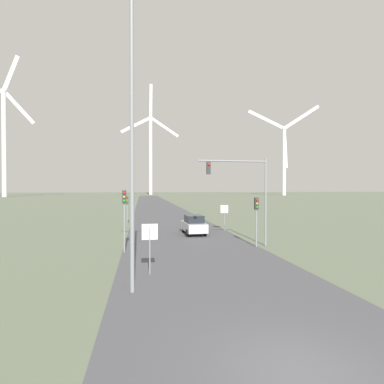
{
  "coord_description": "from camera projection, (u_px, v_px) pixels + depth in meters",
  "views": [
    {
      "loc": [
        -3.67,
        -6.56,
        4.41
      ],
      "look_at": [
        0.0,
        15.23,
        4.12
      ],
      "focal_mm": 28.0,
      "sensor_mm": 36.0,
      "label": 1
    }
  ],
  "objects": [
    {
      "name": "traffic_light_post_near_right",
      "position": [
        256.0,
        211.0,
        22.36
      ],
      "size": [
        0.28,
        0.33,
        3.7
      ],
      "color": "gray",
      "rests_on": "ground"
    },
    {
      "name": "car_approaching",
      "position": [
        194.0,
        225.0,
        28.51
      ],
      "size": [
        1.98,
        4.18,
        1.83
      ],
      "color": "#B7BCC1",
      "rests_on": "ground"
    },
    {
      "name": "streetlamp",
      "position": [
        132.0,
        107.0,
        12.58
      ],
      "size": [
        3.04,
        0.32,
        13.0
      ],
      "color": "gray",
      "rests_on": "ground"
    },
    {
      "name": "stop_sign_far",
      "position": [
        224.0,
        213.0,
        31.15
      ],
      "size": [
        0.81,
        0.07,
        2.63
      ],
      "color": "gray",
      "rests_on": "ground"
    },
    {
      "name": "wind_turbine_center",
      "position": [
        284.0,
        152.0,
        178.57
      ],
      "size": [
        40.74,
        10.36,
        53.6
      ],
      "color": "silver",
      "rests_on": "ground"
    },
    {
      "name": "stop_sign_near",
      "position": [
        150.0,
        239.0,
        15.24
      ],
      "size": [
        0.81,
        0.07,
        2.59
      ],
      "color": "gray",
      "rests_on": "ground"
    },
    {
      "name": "road_surface",
      "position": [
        162.0,
        212.0,
        54.46
      ],
      "size": [
        10.0,
        240.0,
        0.01
      ],
      "color": "#47474C",
      "rests_on": "ground"
    },
    {
      "name": "wind_turbine_far_left",
      "position": [
        4.0,
        133.0,
        147.74
      ],
      "size": [
        30.53,
        13.49,
        71.23
      ],
      "color": "silver",
      "rests_on": "ground"
    },
    {
      "name": "traffic_light_mast_overhead",
      "position": [
        243.0,
        183.0,
        22.54
      ],
      "size": [
        5.34,
        0.34,
        6.68
      ],
      "color": "gray",
      "rests_on": "ground"
    },
    {
      "name": "traffic_light_post_mid_left",
      "position": [
        127.0,
        204.0,
        35.91
      ],
      "size": [
        0.28,
        0.34,
        3.41
      ],
      "color": "gray",
      "rests_on": "ground"
    },
    {
      "name": "ground_plane",
      "position": [
        298.0,
        373.0,
        7.13
      ],
      "size": [
        600.0,
        600.0,
        0.0
      ],
      "primitive_type": "plane",
      "color": "#5B6651"
    },
    {
      "name": "wind_turbine_left",
      "position": [
        151.0,
        147.0,
        195.7
      ],
      "size": [
        38.19,
        7.47,
        72.35
      ],
      "color": "silver",
      "rests_on": "ground"
    },
    {
      "name": "traffic_light_post_near_left",
      "position": [
        124.0,
        207.0,
        20.46
      ],
      "size": [
        0.28,
        0.33,
        4.25
      ],
      "color": "gray",
      "rests_on": "ground"
    }
  ]
}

